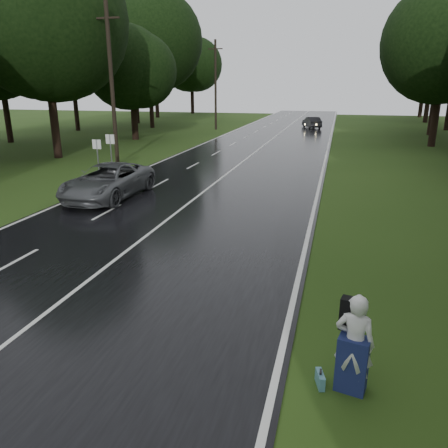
{
  "coord_description": "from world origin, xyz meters",
  "views": [
    {
      "loc": [
        6.6,
        -8.53,
        5.37
      ],
      "look_at": [
        3.26,
        4.39,
        1.1
      ],
      "focal_mm": 34.93,
      "sensor_mm": 36.0,
      "label": 1
    }
  ],
  "objects": [
    {
      "name": "utility_pole_mid",
      "position": [
        -8.5,
        19.49,
        0.0
      ],
      "size": [
        1.8,
        0.28,
        10.57
      ],
      "primitive_type": null,
      "color": "black",
      "rests_on": "ground"
    },
    {
      "name": "tree_right_f",
      "position": [
        16.6,
        45.5,
        0.0
      ],
      "size": [
        10.44,
        10.44,
        16.31
      ],
      "primitive_type": null,
      "color": "black",
      "rests_on": "ground"
    },
    {
      "name": "tree_right_e",
      "position": [
        14.93,
        35.19,
        0.0
      ],
      "size": [
        9.54,
        9.54,
        14.91
      ],
      "primitive_type": null,
      "color": "black",
      "rests_on": "ground"
    },
    {
      "name": "suitcase",
      "position": [
        6.62,
        -1.45,
        0.14
      ],
      "size": [
        0.21,
        0.4,
        0.27
      ],
      "primitive_type": "cube",
      "rotation": [
        0.0,
        0.0,
        0.27
      ],
      "color": "teal",
      "rests_on": "ground"
    },
    {
      "name": "tree_left_d",
      "position": [
        -14.3,
        20.91,
        0.0
      ],
      "size": [
        10.6,
        10.6,
        16.57
      ],
      "primitive_type": null,
      "color": "black",
      "rests_on": "ground"
    },
    {
      "name": "grey_car",
      "position": [
        -4.19,
        10.38,
        0.86
      ],
      "size": [
        2.8,
        5.93,
        1.64
      ],
      "primitive_type": "imported",
      "rotation": [
        0.0,
        0.0,
        6.27
      ],
      "color": "#4D4F52",
      "rests_on": "road"
    },
    {
      "name": "road_sign_a",
      "position": [
        -7.2,
        14.71,
        0.0
      ],
      "size": [
        0.55,
        0.1,
        2.3
      ],
      "primitive_type": null,
      "color": "white",
      "rests_on": "ground"
    },
    {
      "name": "utility_pole_far",
      "position": [
        -8.5,
        45.65,
        0.0
      ],
      "size": [
        1.8,
        0.28,
        10.59
      ],
      "primitive_type": null,
      "color": "black",
      "rests_on": "ground"
    },
    {
      "name": "hitchhiker",
      "position": [
        7.16,
        -1.4,
        0.9
      ],
      "size": [
        0.79,
        0.74,
        1.93
      ],
      "color": "silver",
      "rests_on": "ground"
    },
    {
      "name": "tree_left_e",
      "position": [
        -13.69,
        33.32,
        0.0
      ],
      "size": [
        7.64,
        7.64,
        11.94
      ],
      "primitive_type": null,
      "color": "black",
      "rests_on": "ground"
    },
    {
      "name": "road",
      "position": [
        0.0,
        20.0,
        0.02
      ],
      "size": [
        12.0,
        140.0,
        0.04
      ],
      "primitive_type": "cube",
      "color": "black",
      "rests_on": "ground"
    },
    {
      "name": "far_car",
      "position": [
        3.14,
        50.44,
        0.75
      ],
      "size": [
        2.87,
        4.54,
        1.41
      ],
      "primitive_type": "imported",
      "rotation": [
        0.0,
        0.0,
        3.49
      ],
      "color": "black",
      "rests_on": "road"
    },
    {
      "name": "tree_left_f",
      "position": [
        -17.24,
        45.82,
        0.0
      ],
      "size": [
        11.55,
        11.55,
        18.05
      ],
      "primitive_type": null,
      "color": "black",
      "rests_on": "ground"
    },
    {
      "name": "ground",
      "position": [
        0.0,
        0.0,
        0.0
      ],
      "size": [
        160.0,
        160.0,
        0.0
      ],
      "primitive_type": "plane",
      "color": "#294314",
      "rests_on": "ground"
    },
    {
      "name": "lane_center",
      "position": [
        0.0,
        20.0,
        0.04
      ],
      "size": [
        0.12,
        140.0,
        0.01
      ],
      "primitive_type": "cube",
      "color": "silver",
      "rests_on": "road"
    },
    {
      "name": "road_sign_b",
      "position": [
        -7.2,
        16.33,
        0.0
      ],
      "size": [
        0.58,
        0.1,
        2.43
      ],
      "primitive_type": null,
      "color": "white",
      "rests_on": "ground"
    }
  ]
}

